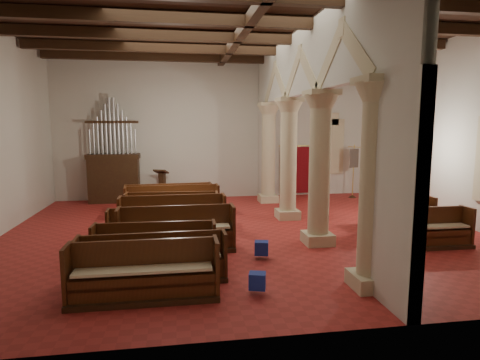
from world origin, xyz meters
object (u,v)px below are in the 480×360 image
Objects in this scene: nave_pew_0 at (144,281)px; lectern at (162,188)px; pipe_organ at (114,169)px; processional_banner at (353,180)px; aisle_pew_0 at (436,234)px.

lectern is at bearing 90.06° from nave_pew_0.
pipe_organ is 1.89× the size of processional_banner.
lectern is at bearing 152.47° from processional_banner.
processional_banner is at bearing -3.32° from pipe_organ.
nave_pew_0 is (1.96, -9.85, -1.01)m from pipe_organ.
aisle_pew_0 is at bearing 16.15° from nave_pew_0.
nave_pew_0 is (-8.26, -9.26, -0.43)m from processional_banner.
nave_pew_0 is at bearing -155.24° from processional_banner.
pipe_organ is at bearing 101.23° from nave_pew_0.
nave_pew_0 is at bearing -67.32° from lectern.
lectern reaches higher than aisle_pew_0.
lectern is 0.50× the size of nave_pew_0.
aisle_pew_0 is (-0.93, -7.14, -0.44)m from processional_banner.
lectern is 10.65m from aisle_pew_0.
nave_pew_0 is 7.63m from aisle_pew_0.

